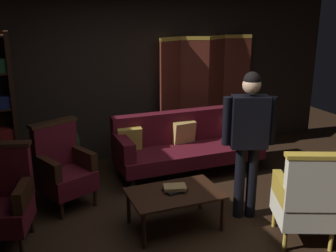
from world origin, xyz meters
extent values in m
plane|color=black|center=(0.00, 0.00, 0.00)|extent=(10.00, 10.00, 0.00)
cube|color=black|center=(0.00, 2.45, 1.40)|extent=(7.20, 0.10, 2.80)
cube|color=#5B2319|center=(0.62, 2.25, 0.95)|extent=(0.43, 0.22, 1.90)
cube|color=gold|center=(0.62, 2.25, 1.87)|extent=(0.43, 0.23, 0.06)
cube|color=#5B2319|center=(1.04, 2.26, 0.95)|extent=(0.44, 0.21, 1.90)
cube|color=gold|center=(1.04, 2.26, 1.87)|extent=(0.44, 0.21, 0.06)
cube|color=#5B2319|center=(1.45, 2.28, 0.95)|extent=(0.41, 0.26, 1.90)
cube|color=gold|center=(1.45, 2.28, 1.87)|extent=(0.42, 0.27, 0.06)
cube|color=#5B2319|center=(1.87, 2.33, 0.95)|extent=(0.45, 0.17, 1.90)
cube|color=gold|center=(1.87, 2.33, 1.87)|extent=(0.45, 0.17, 0.06)
cube|color=black|center=(-1.73, 2.18, 1.02)|extent=(0.06, 0.32, 2.05)
cylinder|color=black|center=(-0.40, 1.05, 0.11)|extent=(0.07, 0.07, 0.22)
cylinder|color=black|center=(1.50, 1.05, 0.11)|extent=(0.07, 0.07, 0.22)
cylinder|color=black|center=(-0.40, 1.65, 0.11)|extent=(0.07, 0.07, 0.22)
cylinder|color=black|center=(1.50, 1.65, 0.11)|extent=(0.07, 0.07, 0.22)
cube|color=#4C0F19|center=(0.55, 1.35, 0.32)|extent=(2.10, 0.76, 0.20)
cube|color=#4C0F19|center=(0.55, 1.66, 0.65)|extent=(2.10, 0.18, 0.46)
cube|color=#4C0F19|center=(-0.43, 1.35, 0.55)|extent=(0.16, 0.68, 0.26)
cube|color=#4C0F19|center=(1.53, 1.35, 0.55)|extent=(0.16, 0.68, 0.26)
cube|color=#B79338|center=(-0.28, 1.55, 0.57)|extent=(0.35, 0.18, 0.35)
cube|color=tan|center=(0.55, 1.55, 0.57)|extent=(0.36, 0.20, 0.35)
cube|color=beige|center=(1.38, 1.55, 0.57)|extent=(0.35, 0.17, 0.35)
cylinder|color=black|center=(-0.66, -0.19, 0.20)|extent=(0.04, 0.04, 0.39)
cylinder|color=black|center=(0.24, -0.19, 0.20)|extent=(0.04, 0.04, 0.39)
cylinder|color=black|center=(-0.66, 0.35, 0.20)|extent=(0.04, 0.04, 0.39)
cylinder|color=black|center=(0.24, 0.35, 0.20)|extent=(0.04, 0.04, 0.39)
cube|color=black|center=(-0.21, 0.08, 0.41)|extent=(1.00, 0.64, 0.03)
cylinder|color=gold|center=(1.25, -0.50, 0.11)|extent=(0.04, 0.04, 0.22)
cylinder|color=gold|center=(0.83, -0.32, 0.11)|extent=(0.04, 0.04, 0.22)
cylinder|color=gold|center=(1.07, -0.92, 0.11)|extent=(0.04, 0.04, 0.22)
cylinder|color=gold|center=(0.65, -0.75, 0.11)|extent=(0.04, 0.04, 0.22)
cube|color=beige|center=(0.95, -0.62, 0.34)|extent=(0.73, 0.73, 0.24)
cube|color=beige|center=(0.86, -0.84, 0.73)|extent=(0.56, 0.33, 0.54)
cube|color=gold|center=(0.86, -0.84, 1.02)|extent=(0.60, 0.35, 0.04)
cube|color=gold|center=(1.17, -0.72, 0.57)|extent=(0.28, 0.50, 0.22)
cube|color=gold|center=(0.73, -0.53, 0.57)|extent=(0.28, 0.50, 0.22)
cylinder|color=black|center=(-1.35, 0.71, 0.11)|extent=(0.04, 0.04, 0.22)
cylinder|color=black|center=(-0.93, 0.89, 0.11)|extent=(0.04, 0.04, 0.22)
cylinder|color=black|center=(-1.53, 1.14, 0.11)|extent=(0.04, 0.04, 0.22)
cylinder|color=black|center=(-1.11, 1.32, 0.11)|extent=(0.04, 0.04, 0.22)
cube|color=#4C0F19|center=(-1.23, 1.02, 0.34)|extent=(0.73, 0.73, 0.24)
cube|color=#4C0F19|center=(-1.32, 1.23, 0.73)|extent=(0.56, 0.33, 0.54)
cube|color=black|center=(-1.32, 1.23, 1.02)|extent=(0.60, 0.35, 0.04)
cube|color=black|center=(-1.45, 0.92, 0.57)|extent=(0.28, 0.50, 0.22)
cube|color=black|center=(-1.01, 1.11, 0.57)|extent=(0.28, 0.50, 0.22)
cylinder|color=black|center=(-1.81, 0.11, 0.11)|extent=(0.04, 0.04, 0.22)
cylinder|color=black|center=(-1.69, 0.56, 0.11)|extent=(0.04, 0.04, 0.22)
cube|color=#4C0F19|center=(-1.97, 0.40, 0.34)|extent=(0.69, 0.69, 0.24)
cube|color=#4C0F19|center=(-1.91, 0.62, 0.73)|extent=(0.57, 0.27, 0.54)
cube|color=black|center=(-1.91, 0.62, 1.02)|extent=(0.61, 0.29, 0.04)
cube|color=black|center=(-1.74, 0.33, 0.57)|extent=(0.22, 0.51, 0.22)
cylinder|color=black|center=(0.71, -0.02, 0.43)|extent=(0.12, 0.12, 0.86)
cylinder|color=black|center=(0.57, 0.03, 0.43)|extent=(0.12, 0.12, 0.86)
cube|color=maroon|center=(0.64, 0.00, 0.90)|extent=(0.36, 0.26, 0.09)
cube|color=black|center=(0.64, 0.00, 1.15)|extent=(0.45, 0.33, 0.58)
cube|color=white|center=(0.68, 0.11, 1.18)|extent=(0.14, 0.06, 0.41)
cube|color=maroon|center=(0.68, 0.11, 1.41)|extent=(0.09, 0.05, 0.04)
cylinder|color=black|center=(0.88, -0.08, 1.16)|extent=(0.09, 0.09, 0.54)
cylinder|color=black|center=(0.40, 0.09, 1.16)|extent=(0.09, 0.09, 0.54)
sphere|color=tan|center=(0.64, 0.00, 1.56)|extent=(0.20, 0.20, 0.20)
sphere|color=black|center=(0.64, 0.00, 1.61)|extent=(0.18, 0.18, 0.18)
cylinder|color=brown|center=(-1.16, 1.91, 0.14)|extent=(0.28, 0.28, 0.28)
ellipsoid|color=#193D19|center=(-1.16, 1.91, 0.51)|extent=(0.51, 0.51, 0.58)
cube|color=black|center=(-0.20, 0.11, 0.43)|extent=(0.26, 0.21, 0.03)
cube|color=#9E7A47|center=(-0.20, 0.11, 0.47)|extent=(0.28, 0.22, 0.04)
camera|label=1|loc=(-1.75, -3.59, 2.38)|focal=43.08mm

